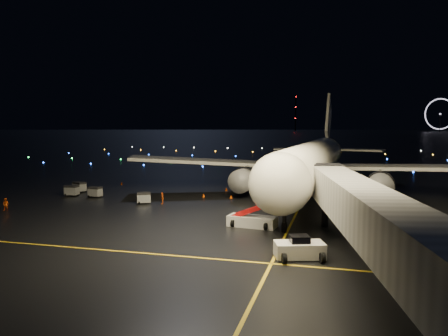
{
  "coord_description": "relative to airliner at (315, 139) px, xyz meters",
  "views": [
    {
      "loc": [
        16.81,
        -42.2,
        10.53
      ],
      "look_at": [
        2.42,
        12.0,
        5.0
      ],
      "focal_mm": 35.0,
      "sensor_mm": 36.0,
      "label": 1
    }
  ],
  "objects": [
    {
      "name": "baggage_cart_0",
      "position": [
        -21.64,
        -14.64,
        -7.65
      ],
      "size": [
        2.13,
        1.86,
        1.51
      ],
      "primitive_type": "cube",
      "rotation": [
        0.0,
        0.0,
        0.42
      ],
      "color": "gray",
      "rests_on": "ground"
    },
    {
      "name": "baggage_cart_1",
      "position": [
        -30.81,
        -11.7,
        -7.65
      ],
      "size": [
        1.94,
        1.47,
        1.52
      ],
      "primitive_type": "cube",
      "rotation": [
        0.0,
        0.0,
        -0.13
      ],
      "color": "gray",
      "rests_on": "ground"
    },
    {
      "name": "lane_centre",
      "position": [
        -1.15,
        -10.74,
        -8.4
      ],
      "size": [
        0.25,
        80.0,
        0.02
      ],
      "primitive_type": "cube",
      "color": "yellow",
      "rests_on": "ground"
    },
    {
      "name": "ferris_wheel",
      "position": [
        156.85,
        694.26,
        17.59
      ],
      "size": [
        49.33,
        16.8,
        52.0
      ],
      "primitive_type": null,
      "rotation": [
        0.0,
        0.0,
        0.26
      ],
      "color": "black",
      "rests_on": "ground"
    },
    {
      "name": "safety_cone_2",
      "position": [
        -15.47,
        -7.57,
        -8.15
      ],
      "size": [
        0.52,
        0.52,
        0.51
      ],
      "primitive_type": "cone",
      "rotation": [
        0.0,
        0.0,
        0.16
      ],
      "color": "#F24A00",
      "rests_on": "ground"
    },
    {
      "name": "crew_c",
      "position": [
        -19.13,
        -14.27,
        -7.63
      ],
      "size": [
        0.64,
        0.98,
        1.56
      ],
      "primitive_type": "imported",
      "rotation": [
        0.0,
        0.0,
        -1.25
      ],
      "color": "orange",
      "rests_on": "ground"
    },
    {
      "name": "crew_b",
      "position": [
        -35.95,
        -23.59,
        -7.62
      ],
      "size": [
        0.94,
        0.84,
        1.58
      ],
      "primitive_type": "imported",
      "rotation": [
        0.0,
        0.0,
        0.39
      ],
      "color": "orange",
      "rests_on": "ground"
    },
    {
      "name": "safety_cone_1",
      "position": [
        -13.84,
        -0.58,
        -8.17
      ],
      "size": [
        0.55,
        0.55,
        0.47
      ],
      "primitive_type": "cone",
      "rotation": [
        0.0,
        0.0,
        0.43
      ],
      "color": "#F24A00",
      "rests_on": "ground"
    },
    {
      "name": "baggage_cart_2",
      "position": [
        -34.83,
        -11.54,
        -7.62
      ],
      "size": [
        1.92,
        1.4,
        1.57
      ],
      "primitive_type": "cube",
      "rotation": [
        0.0,
        0.0,
        0.06
      ],
      "color": "gray",
      "rests_on": "ground"
    },
    {
      "name": "jet_bridge",
      "position": [
        7.6,
        -50.24,
        -5.11
      ],
      "size": [
        14.0,
        58.0,
        6.6
      ],
      "primitive_type": null,
      "color": "#979797",
      "rests_on": "ground"
    },
    {
      "name": "baggage_cart_3",
      "position": [
        -35.87,
        -7.94,
        -7.61
      ],
      "size": [
        2.24,
        1.92,
        1.6
      ],
      "primitive_type": "cube",
      "rotation": [
        0.0,
        0.0,
        -0.38
      ],
      "color": "gray",
      "rests_on": "ground"
    },
    {
      "name": "radio_mast",
      "position": [
        -73.15,
        714.26,
        23.59
      ],
      "size": [
        1.8,
        1.8,
        64.0
      ],
      "primitive_type": "cylinder",
      "color": "black",
      "rests_on": "ground"
    },
    {
      "name": "pushback_tug",
      "position": [
        0.79,
        -33.77,
        -7.49
      ],
      "size": [
        4.3,
        3.12,
        1.84
      ],
      "primitive_type": "cube",
      "rotation": [
        0.0,
        0.0,
        0.31
      ],
      "color": "silver",
      "rests_on": "ground"
    },
    {
      "name": "ground",
      "position": [
        -13.15,
        274.26,
        -8.41
      ],
      "size": [
        2000.0,
        2000.0,
        0.0
      ],
      "primitive_type": "plane",
      "color": "black",
      "rests_on": "ground"
    },
    {
      "name": "taxiway_lights",
      "position": [
        -13.15,
        80.26,
        -8.23
      ],
      "size": [
        164.0,
        92.0,
        0.36
      ],
      "primitive_type": null,
      "color": "black",
      "rests_on": "ground"
    },
    {
      "name": "safety_cone_3",
      "position": [
        -33.58,
        1.5,
        -8.18
      ],
      "size": [
        0.49,
        0.49,
        0.45
      ],
      "primitive_type": "cone",
      "rotation": [
        0.0,
        0.0,
        -0.27
      ],
      "color": "#F24A00",
      "rests_on": "ground"
    },
    {
      "name": "safety_cone_0",
      "position": [
        -11.3,
        -7.58,
        -8.16
      ],
      "size": [
        0.57,
        0.57,
        0.5
      ],
      "primitive_type": "cone",
      "rotation": [
        0.0,
        0.0,
        0.41
      ],
      "color": "#F24A00",
      "rests_on": "ground"
    },
    {
      "name": "airliner",
      "position": [
        0.0,
        0.0,
        0.0
      ],
      "size": [
        62.36,
        59.56,
        16.81
      ],
      "primitive_type": null,
      "rotation": [
        0.0,
        0.0,
        -0.06
      ],
      "color": "silver",
      "rests_on": "ground"
    },
    {
      "name": "belt_loader",
      "position": [
        -4.94,
        -24.11,
        -6.62
      ],
      "size": [
        7.56,
        2.96,
        3.57
      ],
      "primitive_type": null,
      "rotation": [
        0.0,
        0.0,
        -0.13
      ],
      "color": "silver",
      "rests_on": "ground"
    },
    {
      "name": "lane_cross",
      "position": [
        -18.15,
        -35.74,
        -8.4
      ],
      "size": [
        60.0,
        0.25,
        0.02
      ],
      "primitive_type": "cube",
      "color": "yellow",
      "rests_on": "ground"
    }
  ]
}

